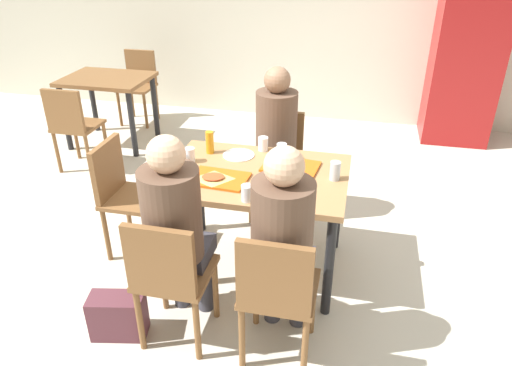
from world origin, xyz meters
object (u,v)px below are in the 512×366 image
Objects in this scene: pizza_slice_a at (213,177)px; condiment_bottle at (210,142)px; pizza_slice_b at (290,163)px; chair_left_end at (123,190)px; foil_bundle at (181,160)px; plastic_cup_d at (282,151)px; background_chair_near at (72,123)px; plastic_cup_c at (190,155)px; person_far_side at (275,135)px; paper_plate_near_edge at (276,192)px; person_in_red at (175,222)px; soda_can at (335,171)px; plastic_cup_b at (247,193)px; main_table at (256,186)px; tray_red_far at (291,166)px; paper_plate_center at (239,155)px; person_in_brown_jacket at (283,236)px; plastic_cup_a at (263,144)px; background_table at (108,89)px; tray_red_near at (219,179)px; drink_fridge at (467,55)px; handbag at (118,316)px; background_chair_far at (139,81)px; chair_far_side at (278,156)px; chair_near_left at (169,274)px; chair_near_right at (277,290)px.

condiment_bottle is at bearing 110.24° from pizza_slice_a.
pizza_slice_a is 0.54m from pizza_slice_b.
chair_left_end is 0.56m from foil_bundle.
pizza_slice_a is at bearing -128.65° from plastic_cup_d.
plastic_cup_c is at bearing -33.18° from background_chair_near.
paper_plate_near_edge is at bearing -78.78° from person_far_side.
person_in_red reaches higher than soda_can.
plastic_cup_b is 0.64m from plastic_cup_d.
plastic_cup_d reaches higher than main_table.
paper_plate_near_edge is at bearing -94.73° from tray_red_far.
paper_plate_center is 0.72m from soda_can.
tray_red_far is at bearing 96.41° from person_in_brown_jacket.
foil_bundle is (-0.47, -0.38, 0.00)m from plastic_cup_a.
paper_plate_center is (0.80, 0.23, 0.25)m from chair_left_end.
plastic_cup_d is 0.11× the size of background_table.
tray_red_far is (1.18, 0.13, 0.25)m from chair_left_end.
tray_red_near is 3.60× the size of plastic_cup_d.
soda_can is (0.47, 0.38, 0.01)m from plastic_cup_b.
tray_red_far reaches higher than paper_plate_center.
foil_bundle is (-0.71, -0.15, 0.04)m from tray_red_far.
drink_fridge is at bearing 62.84° from plastic_cup_b.
foil_bundle is at bearing 156.89° from tray_red_near.
chair_left_end is at bearing 135.63° from person_in_red.
handbag is at bearing -170.57° from person_in_brown_jacket.
chair_left_end is 2.79m from background_chair_far.
chair_far_side is 8.61× the size of plastic_cup_d.
chair_far_side is 5.38× the size of condiment_bottle.
person_in_red is 1.06m from plastic_cup_a.
chair_near_left reaches higher than tray_red_far.
plastic_cup_b is (0.27, -0.19, 0.03)m from pizza_slice_a.
person_in_brown_jacket is at bearing -106.84° from soda_can.
main_table is at bearing 110.22° from chair_near_right.
person_far_side is at bearing 101.22° from paper_plate_near_edge.
person_far_side is at bearing -90.00° from chair_far_side.
chair_near_right reaches higher than plastic_cup_d.
background_table is (-2.27, 1.69, -0.15)m from pizza_slice_b.
paper_plate_near_edge is at bearing 42.37° from person_in_red.
soda_can is 0.92m from condiment_bottle.
person_in_red is 1.48× the size of background_chair_far.
background_table is (-2.36, 2.64, 0.12)m from chair_near_right.
soda_can is at bearing 2.40° from main_table.
plastic_cup_b is (1.01, -0.36, 0.30)m from chair_left_end.
tray_red_near is 0.38m from paper_plate_center.
paper_plate_center is at bearing -139.51° from plastic_cup_a.
plastic_cup_c is 0.63m from plastic_cup_d.
chair_near_right is 1.00m from pizza_slice_b.
paper_plate_center is 0.82× the size of pizza_slice_b.
tray_red_far is at bearing -68.91° from person_far_side.
chair_near_left is 2.69× the size of handbag.
person_in_brown_jacket is 3.97× the size of handbag.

